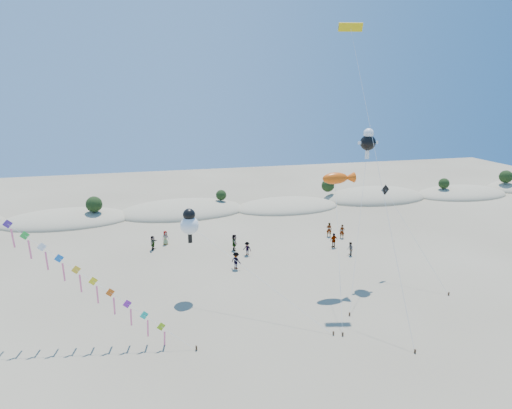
% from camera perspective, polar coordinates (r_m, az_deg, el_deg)
% --- Properties ---
extents(dune_ridge, '(145.30, 11.49, 5.57)m').
position_cam_1_polar(dune_ridge, '(64.79, -8.91, -0.88)').
color(dune_ridge, gray).
rests_on(dune_ridge, ground).
extents(fish_kite, '(4.59, 9.20, 10.67)m').
position_cam_1_polar(fish_kite, '(38.77, 10.96, 3.44)').
color(fish_kite, '#3F2D1E').
rests_on(fish_kite, ground).
extents(cartoon_kite_low, '(10.42, 10.19, 7.95)m').
position_cam_1_polar(cartoon_kite_low, '(37.26, -8.85, -2.47)').
color(cartoon_kite_low, '#3F2D1E').
rests_on(cartoon_kite_low, ground).
extents(cartoon_kite_high, '(5.90, 8.57, 14.32)m').
position_cam_1_polar(cartoon_kite_high, '(41.45, 14.71, 8.17)').
color(cartoon_kite_high, '#3F2D1E').
rests_on(cartoon_kite_high, ground).
extents(parafoil_kite, '(2.05, 12.99, 23.15)m').
position_cam_1_polar(parafoil_kite, '(38.85, 12.69, 21.15)').
color(parafoil_kite, '#3F2D1E').
rests_on(parafoil_kite, ground).
extents(dark_kite, '(3.67, 6.91, 8.87)m').
position_cam_1_polar(dark_kite, '(42.97, 18.58, -1.10)').
color(dark_kite, '#3F2D1E').
rests_on(dark_kite, ground).
extents(beachgoers, '(23.58, 10.03, 1.86)m').
position_cam_1_polar(beachgoers, '(48.50, -1.04, -5.31)').
color(beachgoers, slate).
rests_on(beachgoers, ground).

